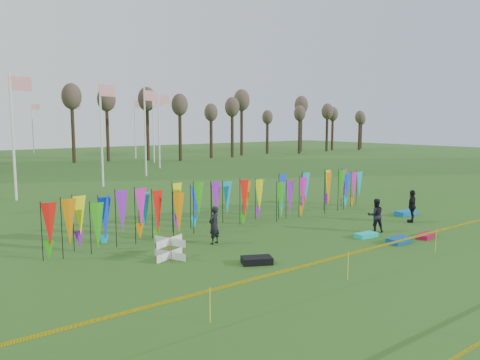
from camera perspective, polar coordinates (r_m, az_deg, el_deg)
ground at (r=17.83m, az=12.97°, el=-9.13°), size 160.00×160.00×0.00m
banner_row at (r=22.55m, az=0.08°, el=-2.31°), size 18.64×0.64×2.13m
caution_tape_near at (r=16.50m, az=16.96°, el=-7.77°), size 26.00×0.02×0.90m
tree_line at (r=71.12m, az=2.09°, el=8.07°), size 53.92×1.92×7.84m
box_kite at (r=17.20m, az=-8.55°, el=-8.23°), size 0.72×0.72×0.81m
person_left at (r=19.04m, az=-3.18°, el=-5.52°), size 0.67×0.57×1.54m
person_mid at (r=21.92m, az=16.20°, el=-4.16°), size 0.86×0.78×1.51m
person_right at (r=24.57m, az=20.23°, el=-3.01°), size 1.08×0.97×1.61m
kite_bag_turquoise at (r=20.91m, az=15.13°, el=-6.51°), size 1.02×0.56×0.20m
kite_bag_blue at (r=20.35m, az=18.84°, el=-6.97°), size 1.09×0.59×0.23m
kite_bag_red at (r=21.62m, az=21.72°, el=-6.33°), size 1.12×0.67×0.19m
kite_bag_black at (r=16.57m, az=2.06°, el=-9.76°), size 1.21×1.01×0.24m
kite_bag_teal at (r=26.41m, az=19.61°, el=-3.81°), size 1.30×0.69×0.24m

